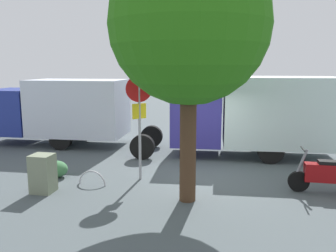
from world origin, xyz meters
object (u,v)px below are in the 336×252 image
box_truck_far (57,108)px  stop_sign (139,111)px  utility_cabinet (43,173)px  bike_rack_hoop (92,185)px  motorcycle (326,174)px  box_truck_near (253,113)px  street_tree (189,25)px

box_truck_far → stop_sign: size_ratio=2.36×
utility_cabinet → bike_rack_hoop: 1.40m
motorcycle → utility_cabinet: size_ratio=1.76×
motorcycle → utility_cabinet: (7.35, 1.47, -0.00)m
stop_sign → bike_rack_hoop: bearing=33.0°
box_truck_near → bike_rack_hoop: box_truck_near is taller
box_truck_near → utility_cabinet: (5.55, 5.05, -1.11)m
utility_cabinet → bike_rack_hoop: bearing=-142.2°
box_truck_far → stop_sign: (-4.80, 3.83, 0.49)m
box_truck_far → street_tree: (-6.44, 5.17, 2.72)m
box_truck_near → box_truck_far: 8.14m
box_truck_far → bike_rack_hoop: size_ratio=8.53×
box_truck_near → utility_cabinet: 7.58m
motorcycle → bike_rack_hoop: (6.31, 0.67, -0.52)m
box_truck_near → box_truck_far: box_truck_near is taller
motorcycle → utility_cabinet: 7.49m
stop_sign → bike_rack_hoop: (1.19, 0.77, -2.05)m
motorcycle → bike_rack_hoop: bearing=5.2°
street_tree → bike_rack_hoop: size_ratio=7.29×
stop_sign → utility_cabinet: 3.13m
box_truck_far → bike_rack_hoop: 6.05m
motorcycle → street_tree: (3.49, 1.24, 3.75)m
stop_sign → box_truck_near: bearing=-133.7°
box_truck_near → utility_cabinet: bearing=37.8°
stop_sign → bike_rack_hoop: size_ratio=3.61×
box_truck_near → utility_cabinet: size_ratio=7.30×
bike_rack_hoop → street_tree: bearing=168.6°
utility_cabinet → street_tree: bearing=-176.6°
motorcycle → utility_cabinet: motorcycle is taller
box_truck_near → street_tree: size_ratio=1.21×
box_truck_near → motorcycle: 4.15m
box_truck_near → box_truck_far: bearing=-6.9°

